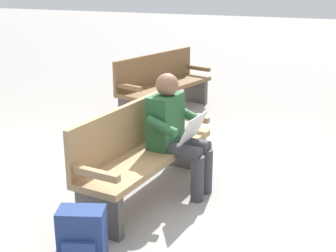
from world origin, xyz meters
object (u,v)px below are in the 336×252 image
backpack (82,238)px  person_seated (176,131)px  bench_far (162,83)px  bench_near (142,150)px

backpack → person_seated: bearing=172.9°
bench_far → backpack: bearing=30.3°
person_seated → backpack: size_ratio=2.58×
bench_near → person_seated: 0.37m
backpack → bench_far: bench_far is taller
backpack → bench_near: bearing=-176.2°
bench_near → person_seated: size_ratio=1.56×
bench_near → bench_far: same height
backpack → bench_far: bearing=-165.7°
person_seated → bench_near: bearing=-44.8°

